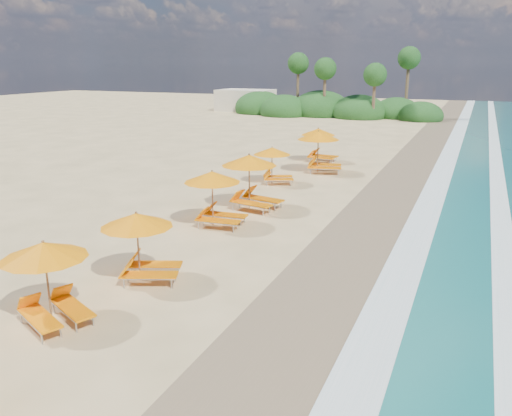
% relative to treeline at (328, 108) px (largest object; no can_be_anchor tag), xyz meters
% --- Properties ---
extents(ground, '(160.00, 160.00, 0.00)m').
position_rel_treeline_xyz_m(ground, '(9.94, -45.51, -1.00)').
color(ground, '#DBBC81').
rests_on(ground, ground).
extents(wet_sand, '(4.00, 160.00, 0.01)m').
position_rel_treeline_xyz_m(wet_sand, '(13.94, -45.51, -0.99)').
color(wet_sand, '#7D674A').
rests_on(wet_sand, ground).
extents(surf_foam, '(4.00, 160.00, 0.01)m').
position_rel_treeline_xyz_m(surf_foam, '(16.64, -45.51, -0.97)').
color(surf_foam, white).
rests_on(surf_foam, ground).
extents(station_2, '(2.84, 2.83, 2.17)m').
position_rel_treeline_xyz_m(station_2, '(7.75, -53.49, 0.22)').
color(station_2, olive).
rests_on(station_2, ground).
extents(station_3, '(2.83, 2.79, 2.17)m').
position_rel_treeline_xyz_m(station_3, '(8.35, -50.34, 0.22)').
color(station_3, olive).
rests_on(station_3, ground).
extents(station_4, '(2.60, 2.44, 2.29)m').
position_rel_treeline_xyz_m(station_4, '(7.84, -44.61, 0.29)').
color(station_4, olive).
rests_on(station_4, ground).
extents(station_5, '(3.01, 2.88, 2.51)m').
position_rel_treeline_xyz_m(station_5, '(8.17, -41.73, 0.41)').
color(station_5, olive).
rests_on(station_5, ground).
extents(station_6, '(2.66, 2.64, 2.04)m').
position_rel_treeline_xyz_m(station_6, '(7.25, -36.63, 0.14)').
color(station_6, olive).
rests_on(station_6, ground).
extents(station_7, '(3.13, 3.03, 2.53)m').
position_rel_treeline_xyz_m(station_7, '(8.72, -32.83, 0.42)').
color(station_7, olive).
rests_on(station_7, ground).
extents(station_8, '(2.51, 2.34, 2.25)m').
position_rel_treeline_xyz_m(station_8, '(7.68, -29.45, 0.26)').
color(station_8, olive).
rests_on(station_8, ground).
extents(treeline, '(25.80, 8.80, 9.74)m').
position_rel_treeline_xyz_m(treeline, '(0.00, 0.00, 0.00)').
color(treeline, '#163D14').
rests_on(treeline, ground).
extents(beach_building, '(7.00, 5.00, 2.80)m').
position_rel_treeline_xyz_m(beach_building, '(-12.06, 2.49, 0.40)').
color(beach_building, beige).
rests_on(beach_building, ground).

